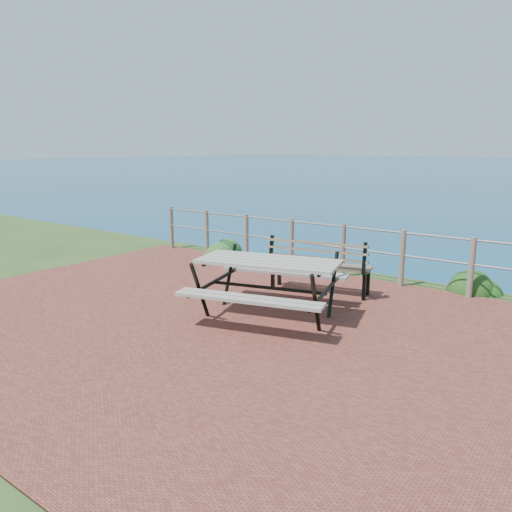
# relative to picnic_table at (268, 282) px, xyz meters

# --- Properties ---
(ground) EXTENTS (10.00, 7.00, 0.12)m
(ground) POSITION_rel_picnic_table_xyz_m (-0.21, -0.62, -0.54)
(ground) COLOR brown
(ground) RESTS_ON ground
(safety_railing) EXTENTS (9.40, 0.10, 1.00)m
(safety_railing) POSITION_rel_picnic_table_xyz_m (-0.21, 2.73, 0.04)
(safety_railing) COLOR #6B5B4C
(safety_railing) RESTS_ON ground
(picnic_table) EXTENTS (2.14, 1.68, 0.84)m
(picnic_table) POSITION_rel_picnic_table_xyz_m (0.00, 0.00, 0.00)
(picnic_table) COLOR gray
(picnic_table) RESTS_ON ground
(park_bench) EXTENTS (1.75, 0.79, 0.96)m
(park_bench) POSITION_rel_picnic_table_xyz_m (-0.03, 1.54, 0.10)
(park_bench) COLOR brown
(park_bench) RESTS_ON ground
(shrub_lip_west) EXTENTS (0.82, 0.82, 0.59)m
(shrub_lip_west) POSITION_rel_picnic_table_xyz_m (-3.51, 3.14, -0.54)
(shrub_lip_west) COLOR #1E5222
(shrub_lip_west) RESTS_ON ground
(shrub_lip_east) EXTENTS (0.85, 0.85, 0.63)m
(shrub_lip_east) POSITION_rel_picnic_table_xyz_m (2.11, 3.08, -0.54)
(shrub_lip_east) COLOR #234916
(shrub_lip_east) RESTS_ON ground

